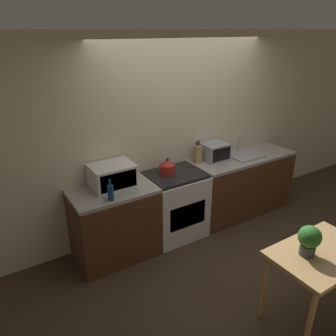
% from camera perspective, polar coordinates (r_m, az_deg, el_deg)
% --- Properties ---
extents(ground_plane, '(16.00, 16.00, 0.00)m').
position_cam_1_polar(ground_plane, '(4.35, 9.73, -14.06)').
color(ground_plane, '#3D2D1E').
extents(wall_back, '(10.00, 0.06, 2.60)m').
position_cam_1_polar(wall_back, '(4.46, 2.27, 6.13)').
color(wall_back, beige).
rests_on(wall_back, ground_plane).
extents(counter_left_run, '(0.98, 0.62, 0.90)m').
position_cam_1_polar(counter_left_run, '(4.04, -9.24, -9.44)').
color(counter_left_run, '#4C2D19').
rests_on(counter_left_run, ground_plane).
extents(counter_right_run, '(1.61, 0.62, 0.90)m').
position_cam_1_polar(counter_right_run, '(5.05, 12.42, -2.72)').
color(counter_right_run, '#4C2D19').
rests_on(counter_right_run, ground_plane).
extents(stove_range, '(0.74, 0.62, 0.90)m').
position_cam_1_polar(stove_range, '(4.38, 1.19, -6.38)').
color(stove_range, silver).
rests_on(stove_range, ground_plane).
extents(kettle, '(0.20, 0.20, 0.21)m').
position_cam_1_polar(kettle, '(4.13, -0.11, 0.17)').
color(kettle, maroon).
rests_on(kettle, stove_range).
extents(microwave, '(0.50, 0.38, 0.26)m').
position_cam_1_polar(microwave, '(3.86, -9.67, -1.28)').
color(microwave, silver).
rests_on(microwave, counter_left_run).
extents(bottle, '(0.06, 0.06, 0.24)m').
position_cam_1_polar(bottle, '(3.55, -9.98, -4.20)').
color(bottle, navy).
rests_on(bottle, counter_left_run).
extents(knife_block, '(0.10, 0.09, 0.31)m').
position_cam_1_polar(knife_block, '(4.50, 5.14, 2.45)').
color(knife_block, tan).
rests_on(knife_block, counter_right_run).
extents(toaster_oven, '(0.36, 0.31, 0.23)m').
position_cam_1_polar(toaster_oven, '(4.64, 8.08, 2.90)').
color(toaster_oven, '#999BA0').
rests_on(toaster_oven, counter_right_run).
extents(sink_basin, '(0.49, 0.42, 0.24)m').
position_cam_1_polar(sink_basin, '(4.90, 13.19, 2.33)').
color(sink_basin, '#999BA0').
rests_on(sink_basin, counter_right_run).
extents(dining_table, '(0.94, 0.61, 0.76)m').
position_cam_1_polar(dining_table, '(3.39, 24.95, -14.57)').
color(dining_table, tan).
rests_on(dining_table, ground_plane).
extents(potted_plant, '(0.20, 0.20, 0.28)m').
position_cam_1_polar(potted_plant, '(3.15, 23.39, -11.32)').
color(potted_plant, '#424247').
rests_on(potted_plant, dining_table).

